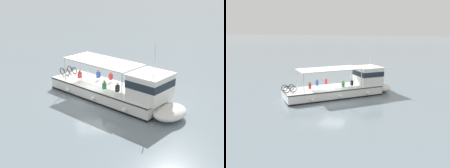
{
  "view_description": "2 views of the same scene",
  "coord_description": "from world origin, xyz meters",
  "views": [
    {
      "loc": [
        1.45,
        23.9,
        9.92
      ],
      "look_at": [
        -1.79,
        0.07,
        1.4
      ],
      "focal_mm": 49.38,
      "sensor_mm": 36.0,
      "label": 1
    },
    {
      "loc": [
        24.07,
        7.93,
        7.58
      ],
      "look_at": [
        -1.79,
        0.07,
        1.4
      ],
      "focal_mm": 40.0,
      "sensor_mm": 36.0,
      "label": 2
    }
  ],
  "objects": [
    {
      "name": "ferry_main",
      "position": [
        -2.45,
        0.84,
        1.02
      ],
      "size": [
        10.63,
        11.66,
        5.32
      ],
      "color": "white",
      "rests_on": "ground"
    },
    {
      "name": "ground_plane",
      "position": [
        0.0,
        0.0,
        0.0
      ],
      "size": [
        400.0,
        400.0,
        0.0
      ],
      "primitive_type": "plane",
      "color": "slate"
    }
  ]
}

